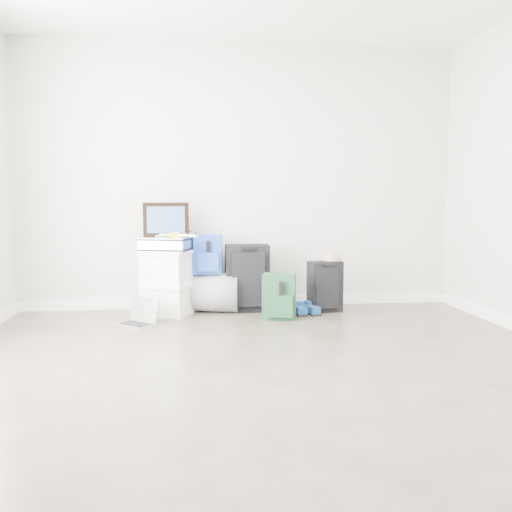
{
  "coord_description": "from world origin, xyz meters",
  "views": [
    {
      "loc": [
        -0.51,
        -3.11,
        1.13
      ],
      "look_at": [
        0.1,
        1.9,
        0.59
      ],
      "focal_mm": 38.0,
      "sensor_mm": 36.0,
      "label": 1
    }
  ],
  "objects": [
    {
      "name": "ground",
      "position": [
        0.0,
        0.0,
        0.0
      ],
      "size": [
        5.0,
        5.0,
        0.0
      ],
      "primitive_type": "plane",
      "color": "#332E25",
      "rests_on": "ground"
    },
    {
      "name": "laptop",
      "position": [
        -0.98,
        1.76,
        0.06
      ],
      "size": [
        0.41,
        0.4,
        0.24
      ],
      "rotation": [
        0.0,
        0.0,
        -0.73
      ],
      "color": "silver",
      "rests_on": "ground"
    },
    {
      "name": "shoes",
      "position": [
        0.6,
        2.02,
        0.04
      ],
      "size": [
        0.25,
        0.27,
        0.09
      ],
      "rotation": [
        0.0,
        0.0,
        0.15
      ],
      "color": "black",
      "rests_on": "ground"
    },
    {
      "name": "briefcase",
      "position": [
        -0.75,
        2.15,
        0.7
      ],
      "size": [
        0.52,
        0.45,
        0.13
      ],
      "primitive_type": "cube",
      "rotation": [
        0.0,
        0.0,
        -0.31
      ],
      "color": "#B2B2B7",
      "rests_on": "boxes_stack"
    },
    {
      "name": "boxes_stack",
      "position": [
        -0.75,
        2.15,
        0.32
      ],
      "size": [
        0.55,
        0.51,
        0.63
      ],
      "rotation": [
        0.0,
        0.0,
        -0.42
      ],
      "color": "white",
      "rests_on": "ground"
    },
    {
      "name": "drone",
      "position": [
        -0.67,
        2.13,
        0.78
      ],
      "size": [
        0.44,
        0.44,
        0.05
      ],
      "rotation": [
        0.0,
        0.0,
        0.16
      ],
      "color": "yellow",
      "rests_on": "briefcase"
    },
    {
      "name": "room_envelope",
      "position": [
        0.0,
        0.02,
        1.72
      ],
      "size": [
        4.52,
        5.02,
        2.71
      ],
      "color": "beige",
      "rests_on": "ground"
    },
    {
      "name": "rolled_rug",
      "position": [
        0.91,
        2.22,
        0.29
      ],
      "size": [
        0.19,
        0.19,
        0.58
      ],
      "primitive_type": "cylinder",
      "color": "tan",
      "rests_on": "ground"
    },
    {
      "name": "painting",
      "position": [
        -0.75,
        2.25,
        0.93
      ],
      "size": [
        0.44,
        0.11,
        0.33
      ],
      "rotation": [
        0.0,
        0.0,
        0.18
      ],
      "color": "black",
      "rests_on": "briefcase"
    },
    {
      "name": "green_backpack",
      "position": [
        0.31,
        1.84,
        0.21
      ],
      "size": [
        0.34,
        0.29,
        0.43
      ],
      "rotation": [
        0.0,
        0.0,
        -0.25
      ],
      "color": "#13361D",
      "rests_on": "ground"
    },
    {
      "name": "large_suitcase",
      "position": [
        0.05,
        2.25,
        0.34
      ],
      "size": [
        0.44,
        0.28,
        0.67
      ],
      "rotation": [
        0.0,
        0.0,
        -0.01
      ],
      "color": "black",
      "rests_on": "ground"
    },
    {
      "name": "blue_backpack",
      "position": [
        -0.34,
        2.25,
        0.57
      ],
      "size": [
        0.29,
        0.23,
        0.39
      ],
      "rotation": [
        0.0,
        0.0,
        -0.09
      ],
      "color": "#18479D",
      "rests_on": "duffel_bag"
    },
    {
      "name": "carry_on",
      "position": [
        0.82,
        2.13,
        0.25
      ],
      "size": [
        0.35,
        0.27,
        0.51
      ],
      "rotation": [
        0.0,
        0.0,
        0.21
      ],
      "color": "black",
      "rests_on": "ground"
    },
    {
      "name": "duffel_bag",
      "position": [
        -0.34,
        2.28,
        0.19
      ],
      "size": [
        0.7,
        0.54,
        0.39
      ],
      "primitive_type": "cylinder",
      "rotation": [
        0.0,
        1.57,
        -0.27
      ],
      "color": "gray",
      "rests_on": "ground"
    }
  ]
}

